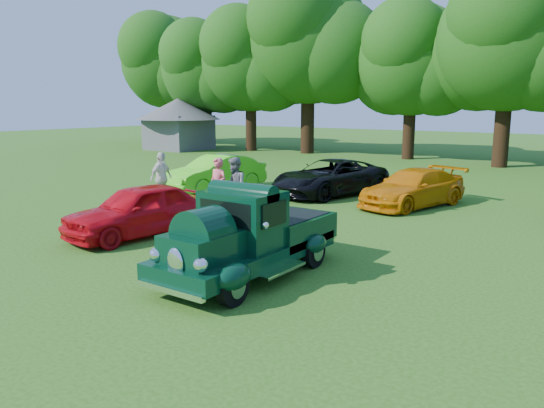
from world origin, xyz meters
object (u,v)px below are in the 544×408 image
Objects in this scene: back_car_lime at (216,173)px; spectator_white at (161,178)px; hero_pickup at (250,238)px; back_car_black at (330,177)px; spectator_grey at (235,186)px; red_convertible at (139,210)px; gazebo at (178,118)px; back_car_orange at (413,188)px; spectator_pink at (218,186)px.

spectator_white is (0.29, -3.25, 0.20)m from back_car_lime.
hero_pickup is at bearing -128.52° from spectator_white.
spectator_white is (-7.43, 4.53, 0.14)m from hero_pickup.
spectator_grey is (-0.70, -5.01, 0.23)m from back_car_black.
red_convertible is 27.56m from gazebo.
back_car_orange is 0.69× the size of gazebo.
spectator_white reaches higher than spectator_pink.
hero_pickup is 1.05× the size of back_car_lime.
red_convertible is 9.39m from back_car_orange.
back_car_orange is (4.52, 8.22, -0.06)m from red_convertible.
back_car_orange is at bearing 68.77° from red_convertible.
back_car_orange is 6.73m from spectator_pink.
spectator_pink is at bearing -101.59° from spectator_white.
red_convertible is 2.23× the size of spectator_grey.
red_convertible is at bearing -47.20° from gazebo.
spectator_grey reaches higher than spectator_white.
red_convertible is 2.26× the size of spectator_pink.
hero_pickup is 2.53× the size of spectator_pink.
back_car_lime is (-3.24, 6.83, 0.02)m from red_convertible.
back_car_black is 5.40m from spectator_pink.
spectator_white reaches higher than back_car_lime.
hero_pickup is at bearing -4.47° from red_convertible.
spectator_grey is at bearing -32.81° from back_car_lime.
spectator_pink is (-4.63, -4.87, 0.27)m from back_car_orange.
back_car_lime is at bearing -143.15° from back_car_black.
red_convertible is 0.93× the size of back_car_orange.
red_convertible is at bearing -102.55° from back_car_orange.
spectator_white reaches higher than red_convertible.
hero_pickup is 2.51× the size of spectator_white.
back_car_black is 0.77× the size of gazebo.
back_car_lime is 2.38× the size of spectator_white.
back_car_orange is at bearing -65.25° from spectator_white.
back_car_black is at bearing 31.65° from back_car_lime.
back_car_orange is 26.17m from gazebo.
back_car_orange is 8.80m from spectator_white.
back_car_lime is 0.88× the size of back_car_black.
back_car_black is 22.94m from gazebo.
spectator_white reaches higher than back_car_black.
hero_pickup is at bearing -36.30° from back_car_lime.
back_car_orange is 2.40× the size of spectator_grey.
spectator_grey is 3.30m from spectator_white.
spectator_grey is (3.60, -3.21, 0.20)m from back_car_lime.
back_car_orange is (3.47, -0.40, -0.05)m from back_car_black.
gazebo reaches higher than spectator_white.
gazebo is at bearing 36.32° from spectator_white.
gazebo is (-19.04, 16.56, 1.48)m from spectator_grey.
spectator_grey is 1.00× the size of spectator_white.
spectator_pink is at bearing -42.17° from gazebo.
spectator_pink is at bearing -88.34° from back_car_black.
hero_pickup is 9.18m from back_car_orange.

